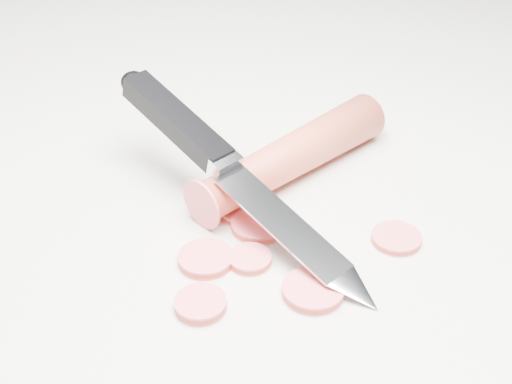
# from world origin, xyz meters

# --- Properties ---
(ground) EXTENTS (2.40, 2.40, 0.00)m
(ground) POSITION_xyz_m (0.00, 0.00, 0.00)
(ground) COLOR silver
(ground) RESTS_ON ground
(carrot) EXTENTS (0.13, 0.16, 0.03)m
(carrot) POSITION_xyz_m (0.00, 0.03, 0.02)
(carrot) COLOR #C1412C
(carrot) RESTS_ON ground
(carrot_slice_0) EXTENTS (0.04, 0.04, 0.01)m
(carrot_slice_0) POSITION_xyz_m (-0.04, -0.08, 0.00)
(carrot_slice_0) COLOR #EA5359
(carrot_slice_0) RESTS_ON ground
(carrot_slice_1) EXTENTS (0.04, 0.04, 0.01)m
(carrot_slice_1) POSITION_xyz_m (0.03, -0.10, 0.00)
(carrot_slice_1) COLOR #EA5359
(carrot_slice_1) RESTS_ON ground
(carrot_slice_2) EXTENTS (0.04, 0.04, 0.01)m
(carrot_slice_2) POSITION_xyz_m (-0.02, -0.02, 0.00)
(carrot_slice_2) COLOR #EA5359
(carrot_slice_2) RESTS_ON ground
(carrot_slice_3) EXTENTS (0.03, 0.03, 0.01)m
(carrot_slice_3) POSITION_xyz_m (-0.01, -0.07, 0.00)
(carrot_slice_3) COLOR #EA5359
(carrot_slice_3) RESTS_ON ground
(carrot_slice_4) EXTENTS (0.03, 0.03, 0.01)m
(carrot_slice_4) POSITION_xyz_m (0.08, -0.04, 0.00)
(carrot_slice_4) COLOR #EA5359
(carrot_slice_4) RESTS_ON ground
(carrot_slice_5) EXTENTS (0.04, 0.04, 0.01)m
(carrot_slice_5) POSITION_xyz_m (-0.01, -0.04, 0.00)
(carrot_slice_5) COLOR #EA5359
(carrot_slice_5) RESTS_ON ground
(carrot_slice_6) EXTENTS (0.03, 0.03, 0.01)m
(carrot_slice_6) POSITION_xyz_m (-0.04, -0.12, 0.00)
(carrot_slice_6) COLOR #EA5359
(carrot_slice_6) RESTS_ON ground
(kitchen_knife) EXTENTS (0.22, 0.18, 0.08)m
(kitchen_knife) POSITION_xyz_m (-0.03, -0.03, 0.04)
(kitchen_knife) COLOR #B7B9BE
(kitchen_knife) RESTS_ON ground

